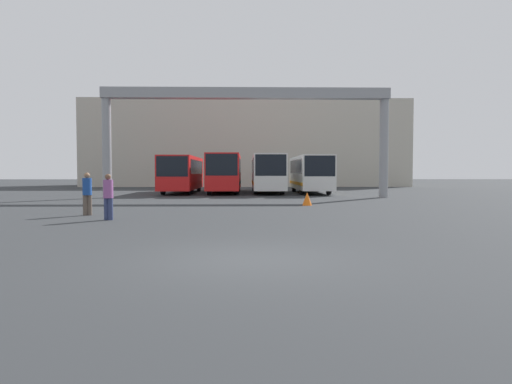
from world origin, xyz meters
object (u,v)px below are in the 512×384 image
Objects in this scene: bus_slot_1 at (225,171)px; bus_slot_0 at (182,172)px; bus_slot_2 at (267,171)px; pedestrian_near_left at (87,193)px; traffic_cone at (307,199)px; bus_slot_3 at (310,172)px; pedestrian_mid_left at (108,196)px.

bus_slot_0 is at bearing -178.11° from bus_slot_1.
bus_slot_1 reaches higher than bus_slot_0.
pedestrian_near_left is (-8.12, -20.17, -0.88)m from bus_slot_2.
bus_slot_3 is at bearing 81.42° from traffic_cone.
pedestrian_mid_left is at bearing -98.61° from bus_slot_1.
bus_slot_2 is 21.76m from pedestrian_near_left.
pedestrian_mid_left is (-10.26, -21.08, -0.85)m from bus_slot_3.
bus_slot_2 is at bearing 11.26° from bus_slot_1.
bus_slot_0 reaches higher than pedestrian_mid_left.
bus_slot_2 is 3.63m from bus_slot_3.
pedestrian_near_left is at bearing -151.37° from traffic_cone.
bus_slot_1 is 7.04m from bus_slot_3.
bus_slot_3 is at bearing 78.21° from pedestrian_mid_left.
traffic_cone is (-2.13, -14.09, -1.39)m from bus_slot_3.
bus_slot_3 is at bearing -14.16° from bus_slot_2.
bus_slot_0 is at bearing 66.97° from pedestrian_near_left.
bus_slot_3 is 23.46m from pedestrian_mid_left.
bus_slot_3 is at bearing 39.05° from pedestrian_near_left.
pedestrian_mid_left is at bearing -72.38° from pedestrian_near_left.
pedestrian_near_left reaches higher than traffic_cone.
bus_slot_3 is 5.90× the size of pedestrian_near_left.
bus_slot_0 is 0.86× the size of bus_slot_2.
pedestrian_mid_left is 10.74m from traffic_cone.
pedestrian_mid_left reaches higher than traffic_cone.
bus_slot_0 is at bearing 104.97° from pedestrian_mid_left.
bus_slot_0 is 6.14× the size of pedestrian_mid_left.
bus_slot_3 is (7.04, -0.19, -0.07)m from bus_slot_1.
bus_slot_1 is 15.17m from traffic_cone.
bus_slot_1 is 20.03m from pedestrian_near_left.
bus_slot_0 is 0.98× the size of bus_slot_1.
bus_slot_1 is at bearing 56.87° from pedestrian_near_left.
bus_slot_3 reaches higher than bus_slot_0.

